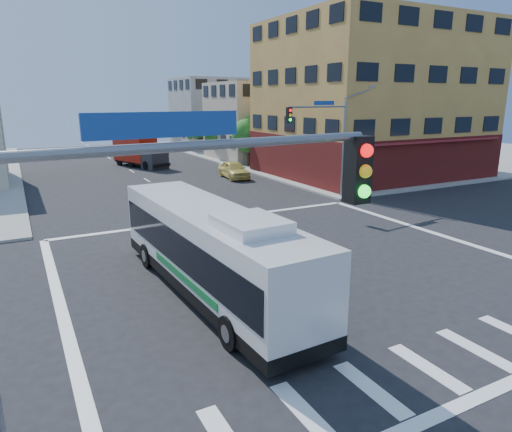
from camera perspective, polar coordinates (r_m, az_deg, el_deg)
ground at (r=19.97m, az=5.31°, el=-6.52°), size 120.00×120.00×0.00m
sidewalk_ne at (r=68.25m, az=14.08°, el=8.08°), size 50.00×50.00×0.15m
corner_building_ne at (r=45.58m, az=14.14°, el=12.46°), size 18.10×15.44×14.00m
building_east_near at (r=56.61m, az=1.01°, el=11.79°), size 12.06×10.06×9.00m
building_east_far at (r=69.18m, az=-4.73°, el=12.64°), size 12.06×10.06×10.00m
signal_mast_ne at (r=32.64m, az=8.79°, el=10.51°), size 7.91×1.13×8.07m
signal_mast_sw at (r=5.51m, az=-13.00°, el=-8.87°), size 7.91×1.01×8.07m
street_tree_a at (r=48.95m, az=-0.81°, el=10.30°), size 3.60×3.60×5.53m
street_tree_b at (r=56.17m, az=-4.60°, el=10.95°), size 3.80×3.80×5.79m
street_tree_c at (r=63.60m, az=-7.51°, el=11.02°), size 3.40×3.40×5.29m
street_tree_d at (r=71.12m, az=-9.83°, el=11.62°), size 4.00×4.00×6.03m
transit_bus at (r=16.91m, az=-5.73°, el=-4.09°), size 3.19×12.33×3.62m
box_truck at (r=51.03m, az=-14.33°, el=7.80°), size 4.57×7.69×3.34m
parked_car at (r=42.32m, az=-2.79°, el=5.82°), size 2.28×4.79×1.58m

